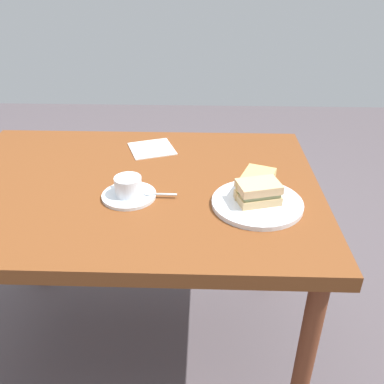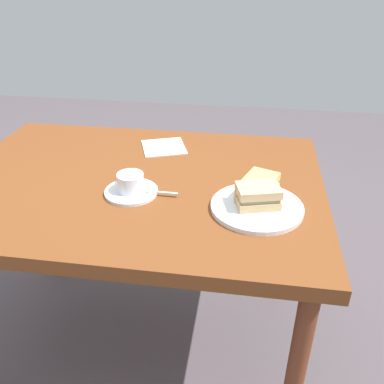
{
  "view_description": "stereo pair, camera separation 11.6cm",
  "coord_description": "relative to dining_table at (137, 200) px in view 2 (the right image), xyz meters",
  "views": [
    {
      "loc": [
        0.23,
        -1.11,
        1.36
      ],
      "look_at": [
        0.2,
        -0.1,
        0.77
      ],
      "focal_mm": 38.51,
      "sensor_mm": 36.0,
      "label": 1
    },
    {
      "loc": [
        0.35,
        -1.1,
        1.36
      ],
      "look_at": [
        0.2,
        -0.1,
        0.77
      ],
      "focal_mm": 38.51,
      "sensor_mm": 36.0,
      "label": 2
    }
  ],
  "objects": [
    {
      "name": "dining_table",
      "position": [
        0.0,
        0.0,
        0.0
      ],
      "size": [
        1.17,
        0.83,
        0.74
      ],
      "color": "brown",
      "rests_on": "ground_plane"
    },
    {
      "name": "sandwich_front",
      "position": [
        0.38,
        -0.12,
        0.12
      ],
      "size": [
        0.13,
        0.11,
        0.06
      ],
      "color": "#D8B278",
      "rests_on": "sandwich_plate"
    },
    {
      "name": "coffee_saucer",
      "position": [
        0.01,
        -0.09,
        0.08
      ],
      "size": [
        0.16,
        0.16,
        0.01
      ],
      "primitive_type": "cylinder",
      "color": "silver",
      "rests_on": "dining_table"
    },
    {
      "name": "ground_plane",
      "position": [
        0.0,
        0.0,
        -0.67
      ],
      "size": [
        6.0,
        6.0,
        0.0
      ],
      "primitive_type": "plane",
      "color": "#534A4F"
    },
    {
      "name": "napkin",
      "position": [
        0.04,
        0.25,
        0.08
      ],
      "size": [
        0.19,
        0.19,
        0.0
      ],
      "primitive_type": "cube",
      "rotation": [
        0.0,
        0.0,
        0.35
      ],
      "color": "white",
      "rests_on": "dining_table"
    },
    {
      "name": "sandwich_plate",
      "position": [
        0.38,
        -0.12,
        0.09
      ],
      "size": [
        0.26,
        0.26,
        0.01
      ],
      "primitive_type": "cylinder",
      "color": "white",
      "rests_on": "dining_table"
    },
    {
      "name": "coffee_cup",
      "position": [
        0.01,
        -0.09,
        0.12
      ],
      "size": [
        0.09,
        0.09,
        0.05
      ],
      "color": "white",
      "rests_on": "coffee_saucer"
    },
    {
      "name": "sandwich_back",
      "position": [
        0.38,
        -0.07,
        0.12
      ],
      "size": [
        0.13,
        0.16,
        0.06
      ],
      "color": "tan",
      "rests_on": "sandwich_plate"
    },
    {
      "name": "spoon",
      "position": [
        0.09,
        -0.09,
        0.09
      ],
      "size": [
        0.1,
        0.02,
        0.01
      ],
      "color": "silver",
      "rests_on": "coffee_saucer"
    }
  ]
}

